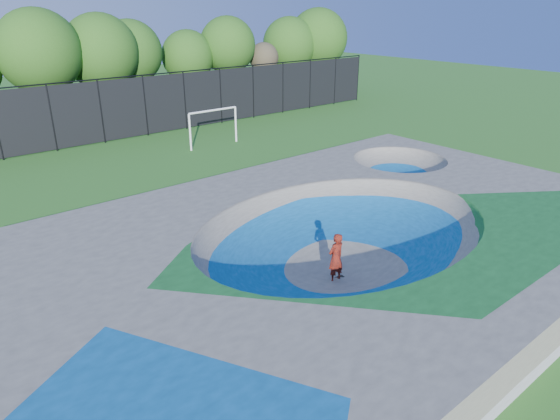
{
  "coord_description": "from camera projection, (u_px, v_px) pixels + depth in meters",
  "views": [
    {
      "loc": [
        -11.48,
        -10.33,
        8.29
      ],
      "look_at": [
        -0.34,
        3.0,
        1.1
      ],
      "focal_mm": 32.0,
      "sensor_mm": 36.0,
      "label": 1
    }
  ],
  "objects": [
    {
      "name": "soccer_goal",
      "position": [
        213.0,
        121.0,
        30.88
      ],
      "size": [
        3.48,
        0.12,
        2.3
      ],
      "color": "white",
      "rests_on": "ground"
    },
    {
      "name": "ground",
      "position": [
        343.0,
        262.0,
        17.29
      ],
      "size": [
        120.0,
        120.0,
        0.0
      ],
      "primitive_type": "plane",
      "color": "#27651C",
      "rests_on": "ground"
    },
    {
      "name": "skate_deck",
      "position": [
        344.0,
        243.0,
        17.0
      ],
      "size": [
        22.0,
        14.0,
        1.5
      ],
      "primitive_type": "cube",
      "color": "gray",
      "rests_on": "ground"
    },
    {
      "name": "skater",
      "position": [
        336.0,
        258.0,
        15.8
      ],
      "size": [
        0.62,
        0.41,
        1.68
      ],
      "primitive_type": "imported",
      "rotation": [
        0.0,
        0.0,
        3.15
      ],
      "color": "red",
      "rests_on": "ground"
    },
    {
      "name": "fence",
      "position": [
        101.0,
        110.0,
        31.38
      ],
      "size": [
        48.09,
        0.09,
        4.04
      ],
      "color": "black",
      "rests_on": "ground"
    },
    {
      "name": "skateboard",
      "position": [
        335.0,
        280.0,
        16.12
      ],
      "size": [
        0.79,
        0.28,
        0.05
      ],
      "primitive_type": "cube",
      "rotation": [
        0.0,
        0.0,
        -0.08
      ],
      "color": "black",
      "rests_on": "ground"
    },
    {
      "name": "treeline",
      "position": [
        52.0,
        59.0,
        33.05
      ],
      "size": [
        52.95,
        6.89,
        8.17
      ],
      "color": "#463223",
      "rests_on": "ground"
    }
  ]
}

